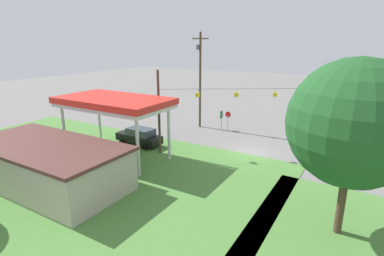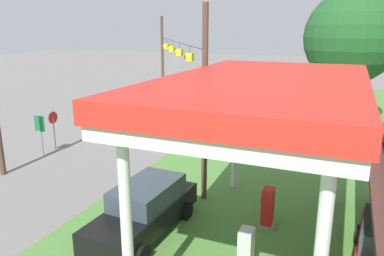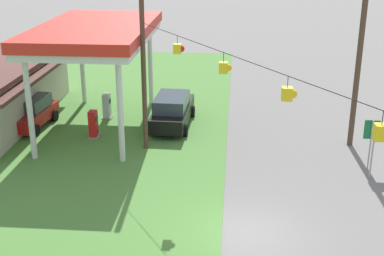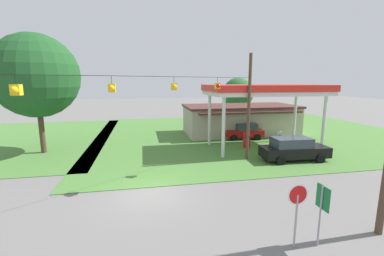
# 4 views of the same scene
# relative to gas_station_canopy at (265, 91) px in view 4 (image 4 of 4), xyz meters

# --- Properties ---
(ground_plane) EXTENTS (160.00, 160.00, 0.00)m
(ground_plane) POSITION_rel_gas_station_canopy_xyz_m (-10.63, -8.03, -5.30)
(ground_plane) COLOR slate
(grass_verge_station_corner) EXTENTS (36.00, 28.00, 0.04)m
(grass_verge_station_corner) POSITION_rel_gas_station_canopy_xyz_m (2.00, 6.87, -5.28)
(grass_verge_station_corner) COLOR #4C7F38
(grass_verge_station_corner) RESTS_ON ground
(gas_station_canopy) EXTENTS (10.47, 5.76, 5.83)m
(gas_station_canopy) POSITION_rel_gas_station_canopy_xyz_m (0.00, 0.00, 0.00)
(gas_station_canopy) COLOR silver
(gas_station_canopy) RESTS_ON ground
(gas_station_store) EXTENTS (12.94, 6.83, 3.36)m
(gas_station_store) POSITION_rel_gas_station_canopy_xyz_m (0.42, 6.85, -3.61)
(gas_station_store) COLOR #B2A893
(gas_station_store) RESTS_ON ground
(fuel_pump_near) EXTENTS (0.71, 0.56, 1.52)m
(fuel_pump_near) POSITION_rel_gas_station_canopy_xyz_m (-1.57, -0.00, -4.58)
(fuel_pump_near) COLOR gray
(fuel_pump_near) RESTS_ON ground
(fuel_pump_far) EXTENTS (0.71, 0.56, 1.52)m
(fuel_pump_far) POSITION_rel_gas_station_canopy_xyz_m (1.57, -0.00, -4.58)
(fuel_pump_far) COLOR gray
(fuel_pump_far) RESTS_ON ground
(car_at_pumps_front) EXTENTS (5.26, 2.27, 1.86)m
(car_at_pumps_front) POSITION_rel_gas_station_canopy_xyz_m (0.62, -4.00, -4.35)
(car_at_pumps_front) COLOR black
(car_at_pumps_front) RESTS_ON ground
(car_at_pumps_rear) EXTENTS (4.21, 2.39, 1.74)m
(car_at_pumps_rear) POSITION_rel_gas_station_canopy_xyz_m (-0.22, 4.00, -4.41)
(car_at_pumps_rear) COLOR #AD1414
(car_at_pumps_rear) RESTS_ON ground
(stop_sign_roadside) EXTENTS (0.80, 0.08, 2.50)m
(stop_sign_roadside) POSITION_rel_gas_station_canopy_xyz_m (-5.38, -13.65, -3.49)
(stop_sign_roadside) COLOR #99999E
(stop_sign_roadside) RESTS_ON ground
(route_sign) EXTENTS (0.10, 0.70, 2.40)m
(route_sign) POSITION_rel_gas_station_canopy_xyz_m (-4.44, -13.76, -3.59)
(route_sign) COLOR gray
(route_sign) RESTS_ON ground
(signal_span_gantry) EXTENTS (15.87, 10.24, 8.21)m
(signal_span_gantry) POSITION_rel_gas_station_canopy_xyz_m (-10.63, -8.04, -0.81)
(signal_span_gantry) COLOR #4C3828
(signal_span_gantry) RESTS_ON ground
(tree_behind_station) EXTENTS (4.50, 4.50, 6.63)m
(tree_behind_station) POSITION_rel_gas_station_canopy_xyz_m (2.83, 14.06, -0.94)
(tree_behind_station) COLOR #4C3828
(tree_behind_station) RESTS_ON ground
(tree_west_verge) EXTENTS (6.89, 6.89, 10.01)m
(tree_west_verge) POSITION_rel_gas_station_canopy_xyz_m (-19.39, 2.13, 1.26)
(tree_west_verge) COLOR #4C3828
(tree_west_verge) RESTS_ON ground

